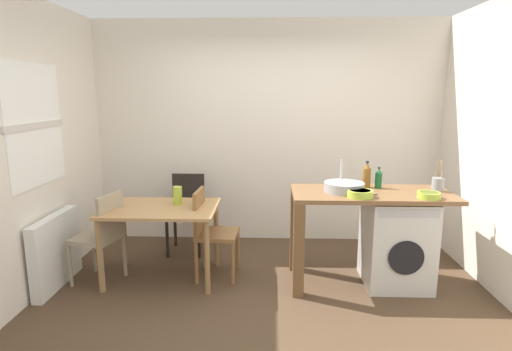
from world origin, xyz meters
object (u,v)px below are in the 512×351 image
object	(u,v)px
chair_person_seat	(102,233)
vase	(178,196)
bottle_tall_green	(367,175)
mixing_bowl	(360,193)
colander	(429,195)
dining_table	(161,216)
utensil_crock	(438,184)
chair_spare_by_wall	(187,208)
washing_machine	(396,241)
bottle_squat_brown	(379,179)
chair_opposite	(210,228)

from	to	relation	value
chair_person_seat	vase	bearing A→B (deg)	-58.53
bottle_tall_green	mixing_bowl	bearing A→B (deg)	-110.10
colander	dining_table	bearing A→B (deg)	174.01
utensil_crock	chair_spare_by_wall	bearing A→B (deg)	163.39
utensil_crock	colander	size ratio (longest dim) A/B	1.50
colander	chair_person_seat	bearing A→B (deg)	177.31
washing_machine	bottle_tall_green	bearing A→B (deg)	144.15
dining_table	colander	xyz separation A→B (m)	(2.49, -0.26, 0.31)
mixing_bowl	bottle_squat_brown	bearing A→B (deg)	55.45
bottle_tall_green	utensil_crock	world-z (taller)	utensil_crock
mixing_bowl	colander	xyz separation A→B (m)	(0.60, -0.02, -0.00)
bottle_squat_brown	colander	world-z (taller)	bottle_squat_brown
bottle_squat_brown	utensil_crock	distance (m)	0.54
chair_person_seat	washing_machine	size ratio (longest dim) A/B	1.05
chair_person_seat	utensil_crock	bearing A→B (deg)	-73.62
chair_person_seat	chair_opposite	size ratio (longest dim) A/B	1.00
dining_table	bottle_squat_brown	bearing A→B (deg)	3.48
dining_table	washing_machine	size ratio (longest dim) A/B	1.28
chair_opposite	utensil_crock	xyz separation A→B (m)	(2.19, -0.05, 0.48)
colander	chair_opposite	bearing A→B (deg)	171.09
washing_machine	bottle_tall_green	world-z (taller)	bottle_tall_green
washing_machine	utensil_crock	size ratio (longest dim) A/B	2.87
chair_opposite	bottle_squat_brown	xyz separation A→B (m)	(1.66, 0.08, 0.51)
bottle_tall_green	mixing_bowl	distance (m)	0.43
colander	vase	distance (m)	2.37
dining_table	vase	size ratio (longest dim) A/B	5.99
bottle_tall_green	bottle_squat_brown	bearing A→B (deg)	-12.08
bottle_squat_brown	mixing_bowl	xyz separation A→B (m)	(-0.26, -0.37, -0.06)
washing_machine	vase	world-z (taller)	vase
bottle_tall_green	bottle_squat_brown	xyz separation A→B (m)	(0.11, -0.02, -0.03)
mixing_bowl	colander	bearing A→B (deg)	-1.90
mixing_bowl	utensil_crock	bearing A→B (deg)	17.68
mixing_bowl	colander	distance (m)	0.60
chair_spare_by_wall	bottle_squat_brown	distance (m)	2.19
washing_machine	vase	bearing A→B (deg)	176.19
vase	mixing_bowl	bearing A→B (deg)	-11.13
dining_table	chair_person_seat	world-z (taller)	chair_person_seat
colander	mixing_bowl	bearing A→B (deg)	178.10
chair_spare_by_wall	bottle_tall_green	size ratio (longest dim) A/B	3.41
chair_opposite	colander	bearing A→B (deg)	84.49
washing_machine	vase	xyz separation A→B (m)	(-2.15, 0.14, 0.40)
chair_person_seat	chair_spare_by_wall	bearing A→B (deg)	-21.93
utensil_crock	chair_person_seat	bearing A→B (deg)	-177.73
dining_table	chair_spare_by_wall	world-z (taller)	chair_spare_by_wall
dining_table	utensil_crock	bearing A→B (deg)	0.20
utensil_crock	vase	bearing A→B (deg)	177.93
chair_person_seat	mixing_bowl	world-z (taller)	mixing_bowl
bottle_squat_brown	vase	world-z (taller)	bottle_squat_brown
chair_opposite	dining_table	bearing A→B (deg)	-80.07
dining_table	bottle_tall_green	bearing A→B (deg)	4.33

